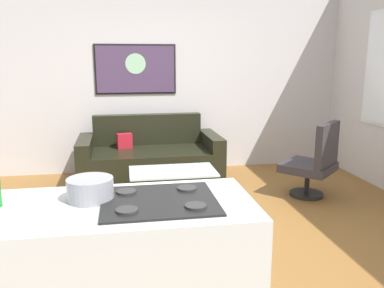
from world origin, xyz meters
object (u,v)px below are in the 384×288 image
at_px(coffee_table, 173,174).
at_px(armchair, 315,162).
at_px(couch, 150,160).
at_px(mixing_bowl, 90,189).
at_px(wall_painting, 136,69).

bearing_deg(coffee_table, armchair, 4.28).
height_order(couch, mixing_bowl, mixing_bowl).
relative_size(couch, mixing_bowl, 7.64).
height_order(coffee_table, wall_painting, wall_painting).
relative_size(mixing_bowl, wall_painting, 0.21).
height_order(coffee_table, mixing_bowl, mixing_bowl).
distance_m(coffee_table, armchair, 1.72).
bearing_deg(mixing_bowl, coffee_table, 71.38).
bearing_deg(couch, mixing_bowl, -99.26).
distance_m(couch, wall_painting, 1.32).
distance_m(coffee_table, wall_painting, 2.00).
bearing_deg(wall_painting, armchair, -36.98).
xyz_separation_m(coffee_table, wall_painting, (-0.31, 1.66, 1.08)).
bearing_deg(coffee_table, mixing_bowl, -108.62).
bearing_deg(couch, armchair, -27.36).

